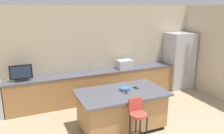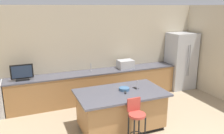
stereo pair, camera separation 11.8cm
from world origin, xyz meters
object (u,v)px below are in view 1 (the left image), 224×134
(tv_monitor, at_px, (21,74))
(refrigerator, at_px, (179,61))
(kitchen_island, at_px, (121,110))
(microwave, at_px, (124,64))
(cell_phone, at_px, (136,88))
(bar_stool_center, at_px, (138,118))
(tv_remote, at_px, (126,92))
(fruit_bowl, at_px, (125,89))

(tv_monitor, bearing_deg, refrigerator, -0.01)
(kitchen_island, height_order, microwave, microwave)
(cell_phone, bearing_deg, refrigerator, 19.80)
(kitchen_island, distance_m, refrigerator, 3.53)
(bar_stool_center, bearing_deg, tv_monitor, 129.16)
(refrigerator, height_order, tv_remote, refrigerator)
(tv_monitor, bearing_deg, cell_phone, -33.93)
(cell_phone, height_order, tv_remote, tv_remote)
(microwave, height_order, tv_monitor, tv_monitor)
(refrigerator, bearing_deg, tv_remote, -148.52)
(microwave, xyz_separation_m, bar_stool_center, (-0.96, -2.53, -0.43))
(cell_phone, xyz_separation_m, tv_remote, (-0.34, -0.17, 0.01))
(microwave, bearing_deg, kitchen_island, -118.36)
(kitchen_island, xyz_separation_m, refrigerator, (3.04, 1.73, 0.50))
(microwave, bearing_deg, cell_phone, -107.81)
(microwave, bearing_deg, tv_remote, -115.45)
(fruit_bowl, height_order, tv_remote, fruit_bowl)
(kitchen_island, bearing_deg, refrigerator, 29.61)
(refrigerator, height_order, cell_phone, refrigerator)
(tv_remote, bearing_deg, kitchen_island, 153.28)
(fruit_bowl, bearing_deg, cell_phone, 2.87)
(fruit_bowl, distance_m, tv_remote, 0.16)
(kitchen_island, bearing_deg, tv_remote, -52.05)
(tv_monitor, height_order, cell_phone, tv_monitor)
(refrigerator, bearing_deg, bar_stool_center, -140.86)
(microwave, bearing_deg, bar_stool_center, -110.83)
(tv_monitor, relative_size, tv_remote, 3.31)
(microwave, relative_size, tv_monitor, 0.85)
(kitchen_island, xyz_separation_m, fruit_bowl, (0.11, 0.06, 0.47))
(microwave, distance_m, tv_monitor, 3.00)
(refrigerator, distance_m, tv_monitor, 5.09)
(refrigerator, relative_size, tv_monitor, 3.40)
(microwave, distance_m, fruit_bowl, 1.92)
(refrigerator, bearing_deg, microwave, 178.55)
(bar_stool_center, bearing_deg, tv_remote, 83.49)
(cell_phone, relative_size, tv_remote, 0.88)
(refrigerator, relative_size, tv_remote, 11.26)
(kitchen_island, distance_m, tv_remote, 0.47)
(refrigerator, distance_m, fruit_bowl, 3.37)
(kitchen_island, distance_m, bar_stool_center, 0.76)
(fruit_bowl, bearing_deg, tv_monitor, 142.25)
(tv_monitor, xyz_separation_m, cell_phone, (2.46, -1.65, -0.19))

